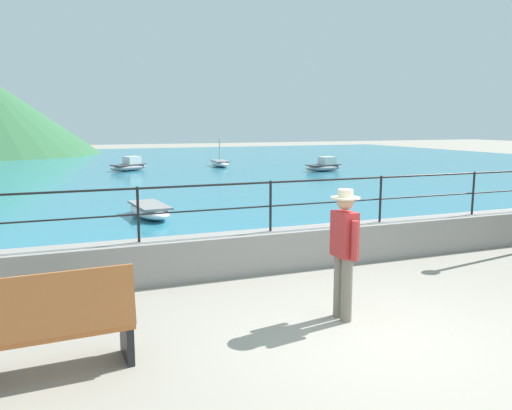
{
  "coord_description": "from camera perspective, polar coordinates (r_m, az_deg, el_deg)",
  "views": [
    {
      "loc": [
        -3.48,
        -4.96,
        2.59
      ],
      "look_at": [
        -0.08,
        3.7,
        1.1
      ],
      "focal_mm": 35.83,
      "sensor_mm": 36.0,
      "label": 1
    }
  ],
  "objects": [
    {
      "name": "promenade_wall",
      "position": [
        9.15,
        1.61,
        -5.08
      ],
      "size": [
        20.0,
        0.56,
        0.7
      ],
      "primitive_type": "cube",
      "color": "gray",
      "rests_on": "ground"
    },
    {
      "name": "boat_2",
      "position": [
        27.6,
        7.62,
        4.33
      ],
      "size": [
        2.43,
        1.32,
        0.76
      ],
      "color": "gray",
      "rests_on": "lake_water"
    },
    {
      "name": "boat_0",
      "position": [
        14.21,
        -11.79,
        -0.54
      ],
      "size": [
        1.13,
        2.38,
        0.36
      ],
      "color": "white",
      "rests_on": "lake_water"
    },
    {
      "name": "railing",
      "position": [
        8.96,
        1.64,
        1.05
      ],
      "size": [
        18.44,
        0.04,
        0.9
      ],
      "color": "black",
      "rests_on": "promenade_wall"
    },
    {
      "name": "bench_main",
      "position": [
        5.75,
        -22.13,
        -12.3
      ],
      "size": [
        1.72,
        0.63,
        1.13
      ],
      "color": "#B76633",
      "rests_on": "ground"
    },
    {
      "name": "lake_water",
      "position": [
        31.1,
        -15.01,
        4.08
      ],
      "size": [
        64.0,
        44.32,
        0.06
      ],
      "primitive_type": "cube",
      "color": "teal",
      "rests_on": "ground"
    },
    {
      "name": "boat_4",
      "position": [
        28.39,
        -13.97,
        4.27
      ],
      "size": [
        2.43,
        1.96,
        0.76
      ],
      "color": "gray",
      "rests_on": "lake_water"
    },
    {
      "name": "boat_1",
      "position": [
        30.3,
        -4.04,
        4.68
      ],
      "size": [
        1.02,
        2.35,
        1.63
      ],
      "color": "white",
      "rests_on": "lake_water"
    },
    {
      "name": "person_walking",
      "position": [
        6.82,
        9.8,
        -4.71
      ],
      "size": [
        0.38,
        0.57,
        1.75
      ],
      "color": "slate",
      "rests_on": "ground"
    },
    {
      "name": "ground_plane",
      "position": [
        6.59,
        12.92,
        -14.3
      ],
      "size": [
        120.0,
        120.0,
        0.0
      ],
      "primitive_type": "plane",
      "color": "gray"
    },
    {
      "name": "bollard",
      "position": [
        7.57,
        -21.12,
        -9.49
      ],
      "size": [
        0.24,
        0.24,
        0.52
      ],
      "primitive_type": "cylinder",
      "color": "#4C4C51",
      "rests_on": "ground"
    }
  ]
}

